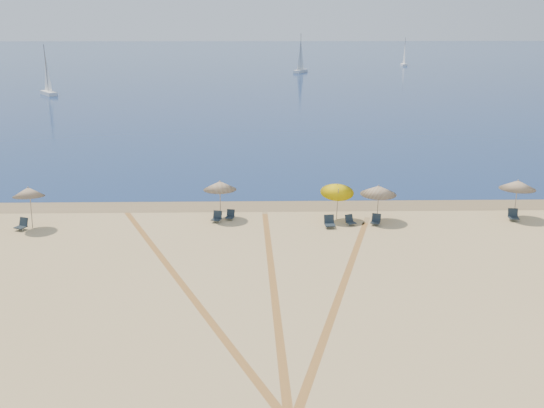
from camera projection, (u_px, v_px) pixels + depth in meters
The scene contains 18 objects.
ocean at pixel (261, 56), 233.77m from camera, with size 500.00×500.00×0.00m, color #0C2151.
wet_sand at pixel (271, 205), 41.34m from camera, with size 500.00×500.00×0.00m, color olive.
umbrella_1 at pixel (28, 192), 36.13m from camera, with size 1.88×1.92×2.65m.
umbrella_2 at pixel (220, 185), 37.97m from camera, with size 2.10×2.10×2.52m.
umbrella_3 at pixel (337, 188), 37.72m from camera, with size 2.11×2.18×2.63m.
umbrella_4 at pixel (379, 190), 37.56m from camera, with size 2.26×2.29×2.36m.
umbrella_5 at pixel (518, 185), 38.09m from camera, with size 2.25×2.25×2.54m.
chair_2 at pixel (22, 225), 36.41m from camera, with size 0.81×0.87×0.72m.
chair_3 at pixel (217, 217), 37.88m from camera, with size 0.71×0.78×0.67m.
chair_4 at pixel (230, 215), 38.34m from camera, with size 0.64×0.71×0.62m.
chair_5 at pixel (329, 222), 36.83m from camera, with size 0.68×0.77×0.74m.
chair_6 at pixel (350, 220), 37.29m from camera, with size 0.71×0.76×0.63m.
chair_7 at pixel (376, 220), 37.32m from camera, with size 0.76×0.81×0.67m.
chair_8 at pixel (513, 215), 38.15m from camera, with size 0.69×0.78×0.73m.
sailboat_0 at pixel (301, 61), 152.42m from camera, with size 4.08×6.58×9.62m.
sailboat_1 at pixel (47, 80), 104.45m from camera, with size 4.41×5.59×8.56m.
sailboat_2 at pixel (404, 57), 177.17m from camera, with size 1.87×5.53×8.08m.
tire_tracks at pixel (260, 304), 26.84m from camera, with size 42.72×40.39×0.00m.
Camera 1 is at (-0.76, -15.55, 12.00)m, focal length 39.72 mm.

